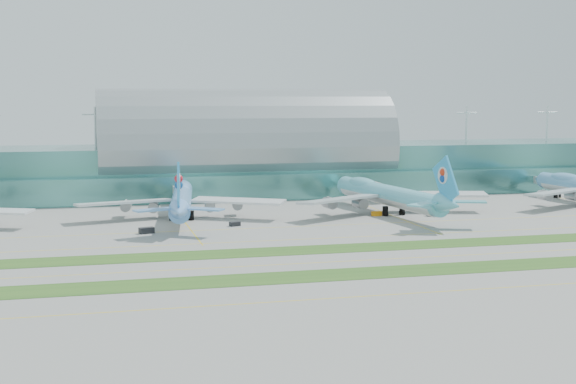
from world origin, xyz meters
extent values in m
plane|color=gray|center=(0.00, 0.00, 0.00)|extent=(700.00, 700.00, 0.00)
cube|color=#3D7A75|center=(0.00, 130.00, 10.00)|extent=(340.00, 42.00, 20.00)
cube|color=#3D7A75|center=(0.00, 106.00, 5.00)|extent=(340.00, 8.00, 10.00)
ellipsoid|color=#9EA5A8|center=(0.00, 130.00, 20.00)|extent=(340.00, 46.20, 16.17)
cylinder|color=white|center=(0.00, 130.00, 28.00)|extent=(0.80, 0.80, 16.00)
cube|color=#B2B7B7|center=(-31.00, 95.00, 5.50)|extent=(3.50, 22.00, 3.00)
cylinder|color=black|center=(-31.00, 85.00, 2.00)|extent=(1.00, 1.00, 4.00)
cube|color=#B2B7B7|center=(44.00, 95.00, 5.50)|extent=(3.50, 22.00, 3.00)
cylinder|color=black|center=(44.00, 85.00, 2.00)|extent=(1.00, 1.00, 4.00)
cube|color=#B2B7B7|center=(119.00, 95.00, 5.50)|extent=(3.50, 22.00, 3.00)
cylinder|color=black|center=(119.00, 85.00, 2.00)|extent=(1.00, 1.00, 4.00)
cube|color=#2D591E|center=(0.00, -28.00, 0.04)|extent=(420.00, 12.00, 0.08)
cube|color=#2D591E|center=(0.00, 2.00, 0.04)|extent=(420.00, 12.00, 0.08)
cube|color=yellow|center=(0.00, -48.00, 0.01)|extent=(420.00, 0.35, 0.01)
cube|color=yellow|center=(0.00, -14.00, 0.01)|extent=(420.00, 0.35, 0.01)
cube|color=yellow|center=(0.00, 18.00, 0.01)|extent=(420.00, 0.35, 0.01)
cube|color=yellow|center=(0.00, 40.00, 0.01)|extent=(420.00, 0.35, 0.01)
cylinder|color=#6BA7EC|center=(-33.46, 65.30, 6.27)|extent=(14.71, 63.98, 6.37)
ellipsoid|color=#6BA7EC|center=(-31.11, 82.98, 8.02)|extent=(8.55, 19.99, 4.54)
cone|color=#6BA7EC|center=(-28.94, 99.32, 6.27)|extent=(6.99, 5.93, 6.37)
cone|color=#6BA7EC|center=(-38.20, 29.66, 7.50)|extent=(7.22, 9.96, 6.05)
cube|color=white|center=(-52.06, 65.70, 5.86)|extent=(31.78, 15.17, 1.25)
cylinder|color=gray|center=(-46.75, 70.59, 3.70)|extent=(4.21, 6.06, 3.49)
cube|color=white|center=(-15.40, 60.83, 5.86)|extent=(30.62, 21.94, 1.25)
cylinder|color=gray|center=(-19.25, 66.94, 3.70)|extent=(4.21, 6.06, 3.49)
cube|color=#2F91D3|center=(-37.93, 31.70, 13.97)|extent=(2.39, 13.47, 14.81)
cylinder|color=white|center=(-37.79, 32.72, 15.51)|extent=(1.57, 5.01, 4.93)
cylinder|color=black|center=(-30.27, 89.30, 1.54)|extent=(1.85, 1.85, 3.08)
cylinder|color=black|center=(-37.06, 61.64, 1.54)|extent=(1.85, 1.85, 3.08)
cylinder|color=black|center=(-30.95, 60.82, 1.54)|extent=(1.85, 1.85, 3.08)
cylinder|color=#5EBDD0|center=(36.26, 59.42, 6.57)|extent=(15.75, 67.03, 6.67)
ellipsoid|color=#5EBDD0|center=(33.70, 77.93, 8.40)|extent=(9.06, 20.97, 4.76)
cone|color=#5EBDD0|center=(31.34, 95.04, 6.57)|extent=(7.35, 6.25, 6.67)
cone|color=#5EBDD0|center=(41.42, 22.10, 7.86)|extent=(7.61, 10.47, 6.34)
cube|color=silver|center=(17.36, 54.63, 6.14)|extent=(32.04, 23.12, 1.32)
cylinder|color=gray|center=(21.36, 61.06, 3.88)|extent=(4.44, 6.37, 3.66)
cube|color=silver|center=(55.75, 59.94, 6.14)|extent=(33.30, 15.75, 1.32)
cylinder|color=gray|center=(50.16, 65.04, 3.88)|extent=(4.44, 6.37, 3.66)
cube|color=#32A1E1|center=(41.12, 24.23, 14.64)|extent=(2.58, 14.11, 15.52)
cylinder|color=silver|center=(40.98, 25.29, 16.26)|extent=(1.67, 5.25, 5.17)
cylinder|color=black|center=(32.79, 84.55, 1.61)|extent=(1.94, 1.94, 3.23)
cylinder|color=black|center=(33.65, 54.71, 1.61)|extent=(1.94, 1.94, 3.23)
cylinder|color=black|center=(40.05, 55.60, 1.61)|extent=(1.94, 1.94, 3.23)
ellipsoid|color=#60A2D4|center=(117.47, 78.74, 8.16)|extent=(7.63, 20.12, 4.62)
cone|color=#60A2D4|center=(116.20, 95.47, 6.38)|extent=(6.86, 5.70, 6.49)
cube|color=silver|center=(100.22, 57.13, 5.96)|extent=(31.62, 20.97, 1.28)
cylinder|color=#95979D|center=(104.48, 63.12, 3.77)|extent=(3.98, 6.00, 3.56)
cylinder|color=black|center=(116.98, 85.21, 1.57)|extent=(1.88, 1.88, 3.14)
cube|color=black|center=(-46.80, 38.33, 0.89)|extent=(4.72, 3.32, 1.77)
cube|color=black|center=(-19.30, 45.57, 0.65)|extent=(3.63, 2.70, 1.31)
cube|color=orange|center=(30.79, 55.35, 0.77)|extent=(3.48, 2.57, 1.53)
cube|color=black|center=(49.11, 50.60, 0.84)|extent=(4.17, 2.49, 1.67)
camera|label=1|loc=(-62.13, -196.26, 39.35)|focal=50.00mm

